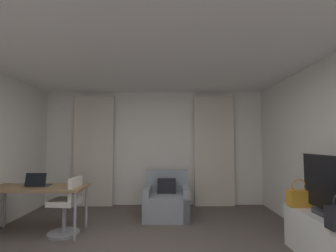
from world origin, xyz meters
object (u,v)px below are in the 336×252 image
object	(u,v)px
desk_chair	(68,209)
tv_flatscreen	(329,188)
handbag_primary	(301,198)
armchair	(167,202)
desk	(39,190)
tv_console	(330,241)
laptop	(39,183)

from	to	relation	value
desk_chair	tv_flatscreen	world-z (taller)	tv_flatscreen
desk_chair	handbag_primary	xyz separation A→B (m)	(3.36, -0.52, 0.29)
desk_chair	handbag_primary	distance (m)	3.41
handbag_primary	armchair	bearing A→B (deg)	141.70
desk	armchair	bearing A→B (deg)	22.89
tv_flatscreen	tv_console	bearing A→B (deg)	90.00
tv_flatscreen	desk_chair	bearing A→B (deg)	164.45
desk_chair	laptop	bearing A→B (deg)	171.65
desk_chair	tv_console	distance (m)	3.59
tv_flatscreen	laptop	bearing A→B (deg)	165.34
laptop	tv_console	world-z (taller)	laptop
laptop	handbag_primary	xyz separation A→B (m)	(3.86, -0.60, -0.09)
desk_chair	tv_console	world-z (taller)	desk_chair
armchair	desk_chair	world-z (taller)	desk_chair
desk_chair	tv_flatscreen	xyz separation A→B (m)	(3.46, -0.96, 0.50)
armchair	desk_chair	bearing A→B (deg)	-149.69
laptop	desk	bearing A→B (deg)	-48.96
desk_chair	laptop	size ratio (longest dim) A/B	2.72
armchair	tv_console	world-z (taller)	armchair
desk	desk_chair	bearing A→B (deg)	-5.73
tv_flatscreen	handbag_primary	xyz separation A→B (m)	(-0.10, 0.44, -0.21)
tv_flatscreen	armchair	bearing A→B (deg)	135.63
desk_chair	armchair	bearing A→B (deg)	30.31
desk	tv_console	xyz separation A→B (m)	(3.94, -1.00, -0.39)
laptop	handbag_primary	bearing A→B (deg)	-8.77
desk	desk_chair	world-z (taller)	desk_chair
tv_console	handbag_primary	distance (m)	0.59
desk_chair	tv_console	size ratio (longest dim) A/B	0.72
tv_console	tv_flatscreen	world-z (taller)	tv_flatscreen
laptop	tv_flatscreen	xyz separation A→B (m)	(3.96, -1.04, 0.12)
desk_chair	handbag_primary	world-z (taller)	handbag_primary
handbag_primary	tv_flatscreen	bearing A→B (deg)	-77.03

